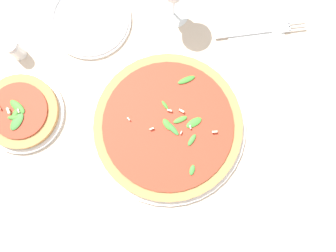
# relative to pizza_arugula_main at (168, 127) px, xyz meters

# --- Properties ---
(ground_plane) EXTENTS (6.00, 6.00, 0.00)m
(ground_plane) POSITION_rel_pizza_arugula_main_xyz_m (-0.03, 0.01, -0.02)
(ground_plane) COLOR beige
(pizza_arugula_main) EXTENTS (0.37, 0.37, 0.05)m
(pizza_arugula_main) POSITION_rel_pizza_arugula_main_xyz_m (0.00, 0.00, 0.00)
(pizza_arugula_main) COLOR white
(pizza_arugula_main) RESTS_ON ground_plane
(pizza_personal_side) EXTENTS (0.20, 0.20, 0.05)m
(pizza_personal_side) POSITION_rel_pizza_arugula_main_xyz_m (-0.35, -0.02, -0.00)
(pizza_personal_side) COLOR white
(pizza_personal_side) RESTS_ON ground_plane
(napkin) EXTENTS (0.15, 0.11, 0.01)m
(napkin) POSITION_rel_pizza_arugula_main_xyz_m (0.17, 0.27, -0.01)
(napkin) COLOR white
(napkin) RESTS_ON ground_plane
(fork) EXTENTS (0.22, 0.08, 0.00)m
(fork) POSITION_rel_pizza_arugula_main_xyz_m (0.18, 0.28, -0.01)
(fork) COLOR silver
(fork) RESTS_ON ground_plane
(side_plate_white) EXTENTS (0.20, 0.20, 0.02)m
(side_plate_white) POSITION_rel_pizza_arugula_main_xyz_m (-0.24, 0.23, -0.01)
(side_plate_white) COLOR white
(side_plate_white) RESTS_ON ground_plane
(shaker_pepper) EXTENTS (0.03, 0.03, 0.07)m
(shaker_pepper) POSITION_rel_pizza_arugula_main_xyz_m (-0.39, 0.12, 0.02)
(shaker_pepper) COLOR silver
(shaker_pepper) RESTS_ON ground_plane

